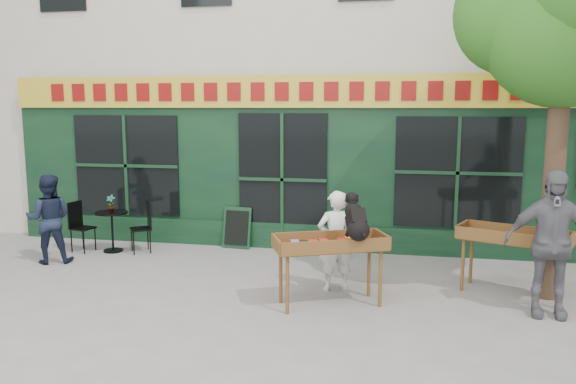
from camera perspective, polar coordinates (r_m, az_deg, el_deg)
name	(u,v)px	position (r m, az deg, el deg)	size (l,w,h in m)	color
ground	(252,285)	(8.77, -3.67, -9.44)	(80.00, 80.00, 0.00)	slate
building	(313,13)	(14.37, 2.52, 17.70)	(14.00, 7.26, 10.00)	beige
street_tree	(569,3)	(8.80, 26.62, 16.82)	(3.05, 2.90, 5.60)	#382619
book_cart_center	(330,247)	(7.73, 4.32, -5.60)	(1.62, 1.16, 0.99)	brown
dog	(356,215)	(7.55, 6.96, -2.36)	(0.34, 0.60, 0.60)	black
woman	(336,241)	(8.38, 4.85, -4.97)	(0.55, 0.36, 1.51)	silver
book_cart_right	(514,240)	(8.74, 21.96, -4.54)	(1.62, 1.15, 0.99)	brown
man_right	(550,244)	(8.06, 25.10, -4.76)	(1.13, 0.47, 1.93)	#595A5F
bistro_table	(112,223)	(11.09, -17.45, -3.06)	(0.60, 0.60, 0.76)	black
bistro_chair_left	(79,222)	(11.34, -20.49, -2.89)	(0.43, 0.43, 0.95)	black
bistro_chair_right	(145,223)	(10.89, -14.31, -3.06)	(0.50, 0.50, 0.95)	black
potted_plant	(111,203)	(11.02, -17.54, -1.11)	(0.17, 0.12, 0.33)	gray
man_left	(49,219)	(10.66, -23.13, -2.53)	(0.76, 0.59, 1.56)	black
chalkboard	(237,228)	(10.93, -5.23, -3.63)	(0.57, 0.24, 0.79)	black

